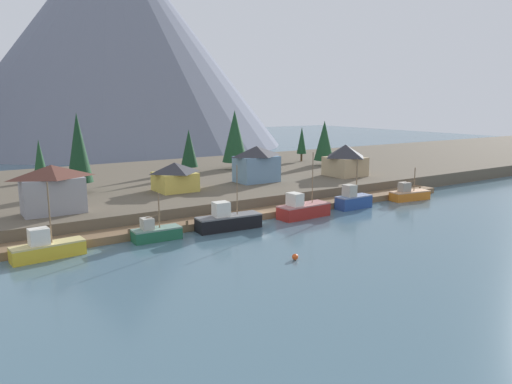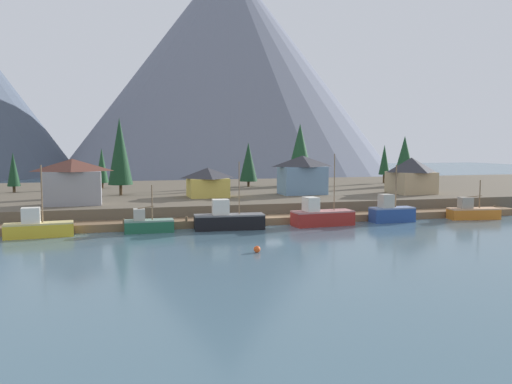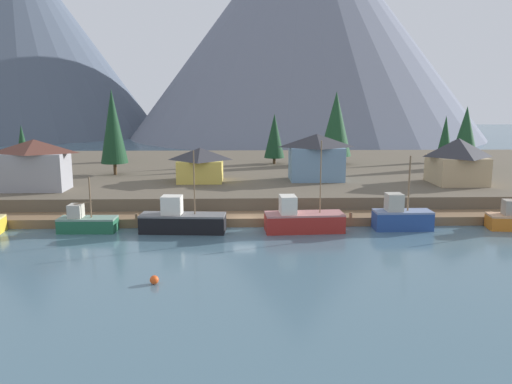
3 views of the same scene
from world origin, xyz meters
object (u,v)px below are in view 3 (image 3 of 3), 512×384
house_tan (457,160)px  conifer_near_right (336,124)px  house_grey (35,164)px  conifer_mid_right (274,136)px  fishing_boat_blue (401,217)px  house_blue (316,157)px  fishing_boat_black (181,221)px  fishing_boat_red (302,220)px  conifer_back_left (118,138)px  fishing_boat_green (86,223)px  house_yellow (200,164)px  conifer_mid_left (113,126)px  conifer_back_right (445,134)px  conifer_centre (22,142)px  conifer_near_left (466,134)px  channel_buoy (154,280)px

house_tan → conifer_near_right: size_ratio=0.55×
house_grey → conifer_mid_right: bearing=38.3°
fishing_boat_blue → house_blue: 20.37m
fishing_boat_blue → conifer_mid_right: conifer_mid_right is taller
fishing_boat_black → house_blue: house_blue is taller
fishing_boat_red → conifer_back_left: conifer_back_left is taller
fishing_boat_green → house_yellow: size_ratio=0.94×
fishing_boat_green → fishing_boat_blue: size_ratio=0.75×
fishing_boat_blue → conifer_mid_left: (-37.17, 24.92, 8.58)m
conifer_mid_left → conifer_near_right: bearing=17.9°
house_blue → fishing_boat_green: bearing=-145.9°
conifer_mid_right → conifer_near_right: bearing=-3.4°
conifer_back_right → fishing_boat_black: bearing=-138.3°
fishing_boat_green → house_tan: (46.74, 15.10, 4.74)m
fishing_boat_blue → conifer_near_right: 37.67m
fishing_boat_green → conifer_centre: size_ratio=0.85×
fishing_boat_red → conifer_near_right: 39.60m
house_tan → conifer_mid_right: conifer_mid_right is taller
house_blue → house_tan: bearing=-10.6°
conifer_near_right → conifer_back_right: conifer_near_right is taller
house_grey → conifer_back_right: bearing=23.1°
conifer_mid_right → conifer_near_left: bearing=-12.0°
conifer_mid_right → conifer_back_left: bearing=172.5°
fishing_boat_green → conifer_back_left: 42.02m
house_blue → conifer_near_right: size_ratio=0.62×
house_grey → channel_buoy: size_ratio=11.72×
conifer_mid_right → house_yellow: bearing=-121.8°
house_tan → house_yellow: house_tan is taller
fishing_boat_green → fishing_boat_red: fishing_boat_red is taller
channel_buoy → house_grey: bearing=125.4°
house_yellow → conifer_centre: conifer_centre is taller
conifer_near_right → fishing_boat_green: bearing=-132.6°
conifer_mid_right → house_tan: bearing=-42.9°
conifer_back_left → house_tan: bearing=-26.2°
conifer_near_right → conifer_near_left: bearing=-16.3°
house_blue → conifer_back_right: conifer_back_right is taller
house_tan → fishing_boat_black: bearing=-156.9°
house_grey → house_tan: size_ratio=1.15×
fishing_boat_black → conifer_mid_left: 29.86m
house_blue → conifer_mid_right: size_ratio=0.88×
conifer_near_left → conifer_back_right: bearing=89.9°
house_grey → conifer_mid_left: bearing=62.7°
house_yellow → conifer_near_left: size_ratio=0.63×
fishing_boat_blue → conifer_back_right: conifer_back_right is taller
conifer_back_left → conifer_near_right: bearing=-6.3°
conifer_near_left → conifer_centre: size_ratio=1.44×
house_tan → conifer_back_right: 25.33m
fishing_boat_green → house_blue: bearing=35.4°
house_yellow → channel_buoy: 34.53m
fishing_boat_blue → house_yellow: fishing_boat_blue is taller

